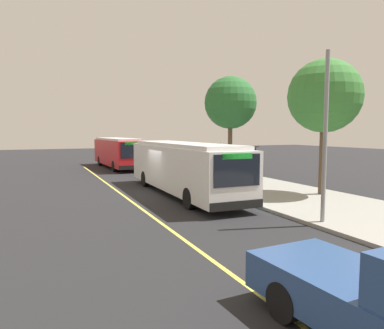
% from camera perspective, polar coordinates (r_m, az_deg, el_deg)
% --- Properties ---
extents(ground_plane, '(120.00, 120.00, 0.00)m').
position_cam_1_polar(ground_plane, '(21.12, -5.23, -4.47)').
color(ground_plane, '#232326').
extents(sidewalk_curb, '(44.00, 6.40, 0.15)m').
position_cam_1_polar(sidewalk_curb, '(23.66, 8.71, -3.28)').
color(sidewalk_curb, gray).
rests_on(sidewalk_curb, ground_plane).
extents(lane_stripe_center, '(36.00, 0.14, 0.01)m').
position_cam_1_polar(lane_stripe_center, '(20.54, -11.09, -4.81)').
color(lane_stripe_center, '#E0D64C').
rests_on(lane_stripe_center, ground_plane).
extents(transit_bus_main, '(12.38, 2.68, 2.95)m').
position_cam_1_polar(transit_bus_main, '(20.22, -1.57, -0.26)').
color(transit_bus_main, white).
rests_on(transit_bus_main, ground_plane).
extents(transit_bus_second, '(10.92, 2.95, 2.95)m').
position_cam_1_polar(transit_bus_second, '(35.97, -11.81, 2.04)').
color(transit_bus_second, red).
rests_on(transit_bus_second, ground_plane).
extents(bus_shelter, '(2.90, 1.60, 2.48)m').
position_cam_1_polar(bus_shelter, '(24.95, 7.32, 1.43)').
color(bus_shelter, '#333338').
rests_on(bus_shelter, sidewalk_curb).
extents(waiting_bench, '(1.60, 0.48, 0.95)m').
position_cam_1_polar(waiting_bench, '(24.66, 7.38, -1.61)').
color(waiting_bench, brown).
rests_on(waiting_bench, sidewalk_curb).
extents(route_sign_post, '(0.44, 0.08, 2.80)m').
position_cam_1_polar(route_sign_post, '(20.99, 4.56, 0.86)').
color(route_sign_post, '#333338').
rests_on(route_sign_post, sidewalk_curb).
extents(pedestrian_commuter, '(0.24, 0.40, 1.69)m').
position_cam_1_polar(pedestrian_commuter, '(24.55, 4.40, -0.48)').
color(pedestrian_commuter, '#282D47').
rests_on(pedestrian_commuter, sidewalk_curb).
extents(street_tree_near_shelter, '(3.93, 3.93, 7.30)m').
position_cam_1_polar(street_tree_near_shelter, '(20.70, 20.50, 10.19)').
color(street_tree_near_shelter, brown).
rests_on(street_tree_near_shelter, sidewalk_curb).
extents(street_tree_upstreet, '(4.28, 4.28, 7.94)m').
position_cam_1_polar(street_tree_upstreet, '(29.71, 6.19, 9.79)').
color(street_tree_upstreet, brown).
rests_on(street_tree_upstreet, sidewalk_curb).
extents(utility_pole, '(0.16, 0.16, 6.40)m').
position_cam_1_polar(utility_pole, '(14.18, 20.59, 4.08)').
color(utility_pole, gray).
rests_on(utility_pole, sidewalk_curb).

